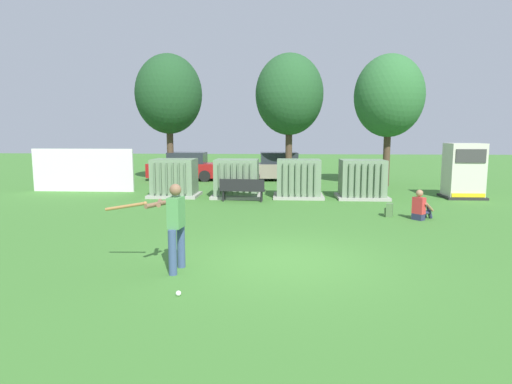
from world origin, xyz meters
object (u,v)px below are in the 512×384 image
(generator_enclosure, at_px, (464,171))
(seated_spectator, at_px, (421,208))
(transformer_west, at_px, (174,178))
(transformer_east, at_px, (362,180))
(parked_car_left_of_center, at_px, (277,167))
(backpack, at_px, (389,210))
(transformer_mid_east, at_px, (298,179))
(sports_ball, at_px, (178,293))
(transformer_mid_west, at_px, (237,179))
(parked_car_leftmost, at_px, (186,167))
(park_bench, at_px, (242,188))
(batter, at_px, (173,223))

(generator_enclosure, distance_m, seated_spectator, 5.81)
(transformer_west, relative_size, transformer_east, 1.00)
(parked_car_left_of_center, bearing_deg, backpack, -70.42)
(backpack, bearing_deg, transformer_mid_east, 124.76)
(sports_ball, bearing_deg, transformer_west, 104.58)
(transformer_mid_west, distance_m, generator_enclosure, 9.53)
(transformer_west, distance_m, sports_ball, 11.72)
(backpack, height_order, parked_car_leftmost, parked_car_leftmost)
(transformer_mid_west, bearing_deg, backpack, -35.92)
(transformer_west, height_order, transformer_mid_east, same)
(transformer_west, relative_size, parked_car_left_of_center, 0.49)
(parked_car_leftmost, bearing_deg, transformer_west, -81.24)
(transformer_mid_east, relative_size, park_bench, 1.15)
(generator_enclosure, xyz_separation_m, parked_car_leftmost, (-13.25, 6.27, -0.38))
(seated_spectator, distance_m, backpack, 0.98)
(batter, xyz_separation_m, parked_car_left_of_center, (1.77, 16.77, -0.22))
(transformer_east, xyz_separation_m, backpack, (0.18, -4.00, -0.57))
(generator_enclosure, relative_size, batter, 1.32)
(backpack, bearing_deg, transformer_east, 92.53)
(transformer_east, height_order, generator_enclosure, generator_enclosure)
(transformer_west, distance_m, batter, 10.33)
(transformer_east, height_order, parked_car_left_of_center, same)
(parked_car_leftmost, bearing_deg, parked_car_left_of_center, 1.79)
(transformer_west, relative_size, backpack, 4.77)
(sports_ball, xyz_separation_m, parked_car_leftmost, (-3.96, 17.91, 0.71))
(transformer_west, xyz_separation_m, transformer_mid_west, (2.72, -0.10, 0.00))
(park_bench, bearing_deg, transformer_west, 157.67)
(transformer_mid_east, xyz_separation_m, batter, (-2.78, -10.04, 0.19))
(park_bench, distance_m, seated_spectator, 6.78)
(park_bench, bearing_deg, parked_car_left_of_center, 81.08)
(transformer_mid_east, relative_size, generator_enclosure, 0.91)
(parked_car_left_of_center, bearing_deg, batter, -96.02)
(transformer_mid_east, distance_m, transformer_east, 2.65)
(transformer_mid_east, height_order, seated_spectator, transformer_mid_east)
(park_bench, xyz_separation_m, backpack, (5.10, -2.79, -0.32))
(park_bench, distance_m, batter, 8.78)
(batter, bearing_deg, transformer_mid_west, 89.01)
(transformer_west, distance_m, generator_enclosure, 12.24)
(transformer_west, xyz_separation_m, generator_enclosure, (12.23, 0.32, 0.35))
(backpack, bearing_deg, park_bench, 151.33)
(batter, height_order, seated_spectator, batter)
(batter, bearing_deg, parked_car_left_of_center, 83.98)
(batter, distance_m, parked_car_leftmost, 16.98)
(batter, relative_size, parked_car_left_of_center, 0.40)
(transformer_east, bearing_deg, parked_car_left_of_center, 118.30)
(park_bench, relative_size, seated_spectator, 1.89)
(park_bench, distance_m, parked_car_leftmost, 8.84)
(batter, bearing_deg, parked_car_leftmost, 102.11)
(transformer_mid_east, relative_size, parked_car_left_of_center, 0.49)
(generator_enclosure, bearing_deg, transformer_east, -175.11)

